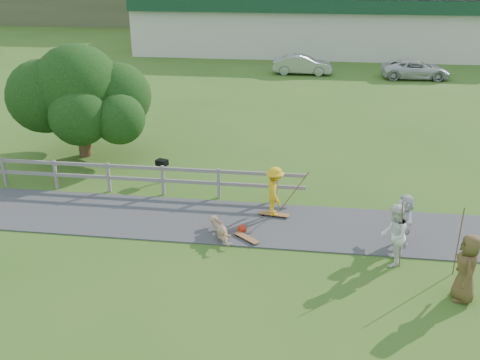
{
  "coord_description": "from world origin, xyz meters",
  "views": [
    {
      "loc": [
        3.04,
        -13.51,
        7.91
      ],
      "look_at": [
        0.92,
        2.0,
        1.28
      ],
      "focal_mm": 40.0,
      "sensor_mm": 36.0,
      "label": 1
    }
  ],
  "objects_px": {
    "spectator_a": "(394,235)",
    "bbq": "(162,171)",
    "car_silver": "(302,65)",
    "spectator_d": "(404,220)",
    "car_white": "(416,69)",
    "tree": "(80,108)",
    "skater_fallen": "(221,229)",
    "spectator_c": "(467,268)",
    "skater_rider": "(275,194)"
  },
  "relations": [
    {
      "from": "spectator_c",
      "to": "car_white",
      "type": "distance_m",
      "value": 26.35
    },
    {
      "from": "spectator_a",
      "to": "bbq",
      "type": "height_order",
      "value": "spectator_a"
    },
    {
      "from": "spectator_d",
      "to": "car_silver",
      "type": "height_order",
      "value": "spectator_d"
    },
    {
      "from": "car_white",
      "to": "car_silver",
      "type": "bearing_deg",
      "value": 84.53
    },
    {
      "from": "spectator_a",
      "to": "tree",
      "type": "height_order",
      "value": "tree"
    },
    {
      "from": "skater_rider",
      "to": "car_white",
      "type": "height_order",
      "value": "skater_rider"
    },
    {
      "from": "spectator_d",
      "to": "spectator_a",
      "type": "bearing_deg",
      "value": -30.49
    },
    {
      "from": "spectator_a",
      "to": "car_silver",
      "type": "xyz_separation_m",
      "value": [
        -3.18,
        25.14,
        -0.21
      ]
    },
    {
      "from": "skater_rider",
      "to": "spectator_a",
      "type": "bearing_deg",
      "value": -141.56
    },
    {
      "from": "spectator_a",
      "to": "spectator_c",
      "type": "height_order",
      "value": "spectator_c"
    },
    {
      "from": "spectator_d",
      "to": "car_white",
      "type": "relative_size",
      "value": 0.35
    },
    {
      "from": "skater_fallen",
      "to": "spectator_a",
      "type": "bearing_deg",
      "value": -36.25
    },
    {
      "from": "car_white",
      "to": "bbq",
      "type": "relative_size",
      "value": 5.24
    },
    {
      "from": "spectator_a",
      "to": "car_silver",
      "type": "bearing_deg",
      "value": -163.81
    },
    {
      "from": "tree",
      "to": "bbq",
      "type": "relative_size",
      "value": 6.48
    },
    {
      "from": "skater_rider",
      "to": "car_white",
      "type": "xyz_separation_m",
      "value": [
        7.98,
        22.3,
        -0.18
      ]
    },
    {
      "from": "spectator_a",
      "to": "car_white",
      "type": "xyz_separation_m",
      "value": [
        4.56,
        24.72,
        -0.25
      ]
    },
    {
      "from": "spectator_d",
      "to": "car_white",
      "type": "height_order",
      "value": "spectator_d"
    },
    {
      "from": "skater_fallen",
      "to": "car_silver",
      "type": "xyz_separation_m",
      "value": [
        1.73,
        24.31,
        0.4
      ]
    },
    {
      "from": "bbq",
      "to": "spectator_c",
      "type": "bearing_deg",
      "value": -13.08
    },
    {
      "from": "spectator_d",
      "to": "car_white",
      "type": "xyz_separation_m",
      "value": [
        4.13,
        23.61,
        -0.17
      ]
    },
    {
      "from": "spectator_c",
      "to": "spectator_d",
      "type": "relative_size",
      "value": 1.1
    },
    {
      "from": "skater_fallen",
      "to": "car_silver",
      "type": "distance_m",
      "value": 24.37
    },
    {
      "from": "tree",
      "to": "spectator_a",
      "type": "bearing_deg",
      "value": -31.02
    },
    {
      "from": "spectator_c",
      "to": "spectator_d",
      "type": "bearing_deg",
      "value": -150.77
    },
    {
      "from": "car_silver",
      "to": "spectator_d",
      "type": "bearing_deg",
      "value": -172.18
    },
    {
      "from": "bbq",
      "to": "tree",
      "type": "bearing_deg",
      "value": 170.49
    },
    {
      "from": "car_silver",
      "to": "car_white",
      "type": "relative_size",
      "value": 0.9
    },
    {
      "from": "spectator_d",
      "to": "car_white",
      "type": "distance_m",
      "value": 23.97
    },
    {
      "from": "spectator_c",
      "to": "car_silver",
      "type": "height_order",
      "value": "spectator_c"
    },
    {
      "from": "bbq",
      "to": "car_silver",
      "type": "bearing_deg",
      "value": 97.87
    },
    {
      "from": "skater_rider",
      "to": "bbq",
      "type": "height_order",
      "value": "skater_rider"
    },
    {
      "from": "car_white",
      "to": "tree",
      "type": "xyz_separation_m",
      "value": [
        -16.37,
        -17.61,
        1.44
      ]
    },
    {
      "from": "car_silver",
      "to": "bbq",
      "type": "xyz_separation_m",
      "value": [
        -4.61,
        -20.37,
        -0.24
      ]
    },
    {
      "from": "skater_fallen",
      "to": "tree",
      "type": "distance_m",
      "value": 9.49
    },
    {
      "from": "spectator_c",
      "to": "spectator_d",
      "type": "xyz_separation_m",
      "value": [
        -1.12,
        2.56,
        -0.08
      ]
    },
    {
      "from": "skater_rider",
      "to": "spectator_d",
      "type": "height_order",
      "value": "skater_rider"
    },
    {
      "from": "spectator_c",
      "to": "car_silver",
      "type": "xyz_separation_m",
      "value": [
        -4.73,
        26.6,
        -0.21
      ]
    },
    {
      "from": "spectator_d",
      "to": "car_white",
      "type": "bearing_deg",
      "value": 160.84
    },
    {
      "from": "spectator_c",
      "to": "car_white",
      "type": "relative_size",
      "value": 0.39
    },
    {
      "from": "bbq",
      "to": "skater_fallen",
      "type": "bearing_deg",
      "value": -33.13
    },
    {
      "from": "spectator_a",
      "to": "car_silver",
      "type": "relative_size",
      "value": 0.43
    },
    {
      "from": "bbq",
      "to": "spectator_d",
      "type": "bearing_deg",
      "value": -3.39
    },
    {
      "from": "car_silver",
      "to": "bbq",
      "type": "height_order",
      "value": "car_silver"
    },
    {
      "from": "spectator_c",
      "to": "car_white",
      "type": "height_order",
      "value": "spectator_c"
    },
    {
      "from": "bbq",
      "to": "skater_rider",
      "type": "bearing_deg",
      "value": -7.71
    },
    {
      "from": "skater_rider",
      "to": "bbq",
      "type": "bearing_deg",
      "value": 45.34
    },
    {
      "from": "skater_fallen",
      "to": "spectator_a",
      "type": "relative_size",
      "value": 0.86
    },
    {
      "from": "skater_rider",
      "to": "car_white",
      "type": "relative_size",
      "value": 0.35
    },
    {
      "from": "tree",
      "to": "bbq",
      "type": "height_order",
      "value": "tree"
    }
  ]
}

